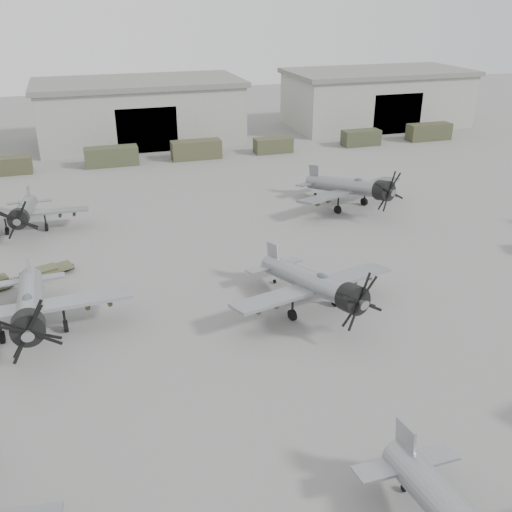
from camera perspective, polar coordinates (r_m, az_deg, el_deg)
The scene contains 14 objects.
ground at distance 31.23m, azimuth 3.69°, elevation -14.75°, with size 220.00×220.00×0.00m, color slate.
hangar_center at distance 86.16m, azimuth -11.51°, elevation 14.03°, with size 29.00×14.80×8.70m.
hangar_right at distance 97.76m, azimuth 11.97°, elevation 15.24°, with size 29.00×14.80×8.70m.
support_truck_2 at distance 75.20m, azimuth -23.59°, elevation 8.28°, with size 5.51×2.20×2.03m, color #3D3E28.
support_truck_3 at distance 74.78m, azimuth -14.25°, elevation 9.64°, with size 6.58×2.20×2.36m, color #3D432B.
support_truck_4 at distance 76.09m, azimuth -5.99°, elevation 10.53°, with size 6.47×2.20×2.40m, color #42432B.
support_truck_5 at distance 78.88m, azimuth 1.73°, elevation 11.01°, with size 5.14×2.20×1.99m, color #3F412B.
support_truck_6 at distance 84.02m, azimuth 10.45°, elevation 11.55°, with size 5.40×2.20×2.17m, color #393E28.
support_truck_7 at distance 89.61m, azimuth 16.90°, elevation 11.80°, with size 6.60×2.20×2.40m, color #3B3D28.
aircraft_mid_1 at distance 37.99m, azimuth -21.71°, elevation -4.67°, with size 12.58×11.32×5.03m.
aircraft_mid_2 at distance 38.22m, azimuth 6.09°, elevation -2.84°, with size 12.18×10.97×4.84m.
aircraft_far_0 at distance 55.21m, azimuth -22.22°, elevation 4.12°, with size 11.21×10.09×4.49m.
aircraft_far_1 at distance 57.71m, azimuth 9.73°, elevation 6.78°, with size 12.58×11.35×5.07m.
tug_trailer at distance 46.15m, azimuth -22.91°, elevation -2.08°, with size 6.66×3.46×1.34m.
Camera 1 is at (-9.07, -22.30, 19.90)m, focal length 40.00 mm.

